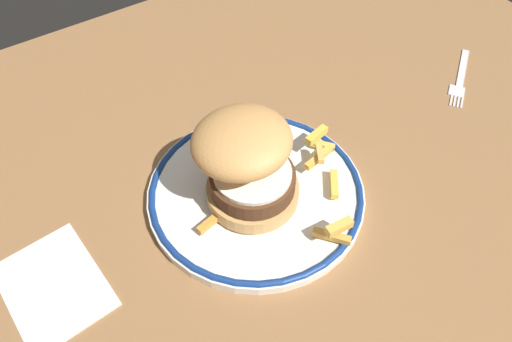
% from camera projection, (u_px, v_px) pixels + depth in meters
% --- Properties ---
extents(ground_plane, '(1.35, 0.98, 0.04)m').
position_uv_depth(ground_plane, '(233.00, 230.00, 0.56)').
color(ground_plane, brown).
extents(dinner_plate, '(0.26, 0.26, 0.02)m').
position_uv_depth(dinner_plate, '(256.00, 191.00, 0.56)').
color(dinner_plate, white).
rests_on(dinner_plate, ground_plane).
extents(burger, '(0.15, 0.15, 0.11)m').
position_uv_depth(burger, '(247.00, 162.00, 0.51)').
color(burger, tan).
rests_on(burger, dinner_plate).
extents(fries_pile, '(0.21, 0.24, 0.03)m').
position_uv_depth(fries_pile, '(306.00, 177.00, 0.55)').
color(fries_pile, gold).
rests_on(fries_pile, dinner_plate).
extents(fork, '(0.13, 0.09, 0.00)m').
position_uv_depth(fork, '(461.00, 78.00, 0.71)').
color(fork, silver).
rests_on(fork, ground_plane).
extents(napkin, '(0.10, 0.13, 0.00)m').
position_uv_depth(napkin, '(53.00, 285.00, 0.49)').
color(napkin, white).
rests_on(napkin, ground_plane).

